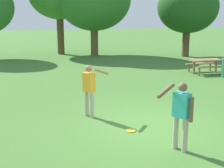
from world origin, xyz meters
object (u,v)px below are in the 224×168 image
object	(u,v)px
person_catcher	(181,111)
tree_slender_mid	(188,7)
person_thrower	(89,87)
frisbee	(131,131)
picnic_table_near	(205,63)

from	to	relation	value
person_catcher	tree_slender_mid	distance (m)	17.26
tree_slender_mid	person_thrower	bearing A→B (deg)	-131.50
person_catcher	tree_slender_mid	xyz separation A→B (m)	(8.79, 14.61, 2.71)
person_catcher	tree_slender_mid	world-z (taller)	tree_slender_mid
person_thrower	frisbee	bearing A→B (deg)	-62.83
person_catcher	frisbee	xyz separation A→B (m)	(-0.67, 1.46, -0.95)
person_catcher	frisbee	world-z (taller)	person_catcher
person_thrower	person_catcher	world-z (taller)	same
person_thrower	tree_slender_mid	size ratio (longest dim) A/B	0.29
person_thrower	frisbee	distance (m)	1.99
frisbee	tree_slender_mid	size ratio (longest dim) A/B	0.05
frisbee	picnic_table_near	xyz separation A→B (m)	(6.88, 6.73, 0.55)
person_thrower	tree_slender_mid	bearing A→B (deg)	48.50
person_catcher	tree_slender_mid	bearing A→B (deg)	58.98
person_thrower	picnic_table_near	xyz separation A→B (m)	(7.68, 5.17, -0.40)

